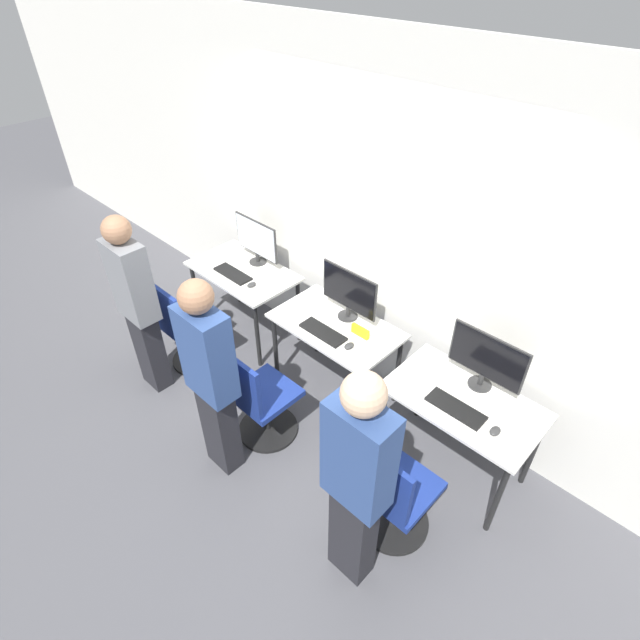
% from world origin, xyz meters
% --- Properties ---
extents(ground_plane, '(20.00, 20.00, 0.00)m').
position_xyz_m(ground_plane, '(0.00, 0.00, 0.00)').
color(ground_plane, '#4C4C51').
extents(wall_back, '(12.00, 0.05, 2.80)m').
position_xyz_m(wall_back, '(0.00, 0.74, 1.40)').
color(wall_back, silver).
rests_on(wall_back, ground_plane).
extents(desk_left, '(1.04, 0.61, 0.73)m').
position_xyz_m(desk_left, '(-1.18, 0.31, 0.63)').
color(desk_left, silver).
rests_on(desk_left, ground_plane).
extents(monitor_left, '(0.54, 0.16, 0.44)m').
position_xyz_m(monitor_left, '(-1.18, 0.50, 0.97)').
color(monitor_left, '#2D2D2D').
rests_on(monitor_left, desk_left).
extents(keyboard_left, '(0.40, 0.14, 0.02)m').
position_xyz_m(keyboard_left, '(-1.18, 0.19, 0.74)').
color(keyboard_left, black).
rests_on(keyboard_left, desk_left).
extents(mouse_left, '(0.06, 0.09, 0.03)m').
position_xyz_m(mouse_left, '(-0.91, 0.19, 0.74)').
color(mouse_left, '#333333').
rests_on(mouse_left, desk_left).
extents(office_chair_left, '(0.48, 0.48, 0.89)m').
position_xyz_m(office_chair_left, '(-1.18, -0.36, 0.37)').
color(office_chair_left, black).
rests_on(office_chair_left, ground_plane).
extents(person_left, '(0.36, 0.21, 1.64)m').
position_xyz_m(person_left, '(-1.21, -0.73, 0.89)').
color(person_left, '#232328').
rests_on(person_left, ground_plane).
extents(desk_center, '(1.04, 0.61, 0.73)m').
position_xyz_m(desk_center, '(0.00, 0.31, 0.63)').
color(desk_center, silver).
rests_on(desk_center, ground_plane).
extents(monitor_center, '(0.54, 0.16, 0.44)m').
position_xyz_m(monitor_center, '(0.00, 0.45, 0.97)').
color(monitor_center, '#2D2D2D').
rests_on(monitor_center, desk_center).
extents(keyboard_center, '(0.40, 0.14, 0.02)m').
position_xyz_m(keyboard_center, '(0.00, 0.16, 0.74)').
color(keyboard_center, black).
rests_on(keyboard_center, desk_center).
extents(mouse_center, '(0.06, 0.09, 0.03)m').
position_xyz_m(mouse_center, '(0.26, 0.17, 0.74)').
color(mouse_center, '#333333').
rests_on(mouse_center, desk_center).
extents(office_chair_center, '(0.48, 0.48, 0.89)m').
position_xyz_m(office_chair_center, '(-0.07, -0.47, 0.37)').
color(office_chair_center, black).
rests_on(office_chair_center, ground_plane).
extents(person_center, '(0.36, 0.22, 1.65)m').
position_xyz_m(person_center, '(-0.09, -0.83, 0.90)').
color(person_center, '#232328').
rests_on(person_center, ground_plane).
extents(desk_right, '(1.04, 0.61, 0.73)m').
position_xyz_m(desk_right, '(1.18, 0.31, 0.63)').
color(desk_right, silver).
rests_on(desk_right, ground_plane).
extents(monitor_right, '(0.54, 0.16, 0.44)m').
position_xyz_m(monitor_right, '(1.18, 0.50, 0.97)').
color(monitor_right, '#2D2D2D').
rests_on(monitor_right, desk_right).
extents(keyboard_right, '(0.40, 0.14, 0.02)m').
position_xyz_m(keyboard_right, '(1.18, 0.19, 0.74)').
color(keyboard_right, black).
rests_on(keyboard_right, desk_right).
extents(mouse_right, '(0.06, 0.09, 0.03)m').
position_xyz_m(mouse_right, '(1.46, 0.19, 0.74)').
color(mouse_right, '#333333').
rests_on(mouse_right, desk_right).
extents(office_chair_right, '(0.48, 0.48, 0.89)m').
position_xyz_m(office_chair_right, '(1.16, -0.41, 0.37)').
color(office_chair_right, black).
rests_on(office_chair_right, ground_plane).
extents(person_right, '(0.36, 0.22, 1.69)m').
position_xyz_m(person_right, '(1.13, -0.78, 0.93)').
color(person_right, '#232328').
rests_on(person_right, ground_plane).
extents(placard_center, '(0.16, 0.03, 0.08)m').
position_xyz_m(placard_center, '(0.23, 0.34, 0.77)').
color(placard_center, yellow).
rests_on(placard_center, desk_center).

